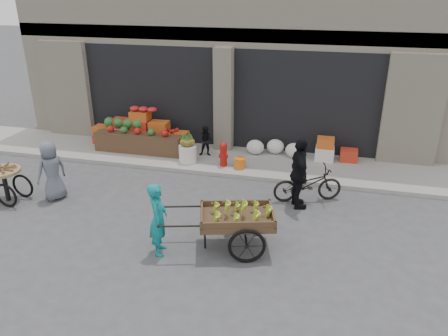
% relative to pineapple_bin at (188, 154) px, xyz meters
% --- Properties ---
extents(ground, '(80.00, 80.00, 0.00)m').
position_rel_pineapple_bin_xyz_m(ground, '(0.75, -3.60, -0.37)').
color(ground, '#424244').
rests_on(ground, ground).
extents(sidewalk, '(18.00, 2.20, 0.12)m').
position_rel_pineapple_bin_xyz_m(sidewalk, '(0.75, 0.50, -0.31)').
color(sidewalk, gray).
rests_on(sidewalk, ground).
extents(building, '(14.00, 6.45, 7.00)m').
position_rel_pineapple_bin_xyz_m(building, '(0.75, 4.43, 3.00)').
color(building, beige).
rests_on(building, ground).
extents(fruit_display, '(3.10, 1.12, 1.24)m').
position_rel_pineapple_bin_xyz_m(fruit_display, '(-1.73, 0.78, 0.30)').
color(fruit_display, red).
rests_on(fruit_display, sidewalk).
extents(pineapple_bin, '(0.52, 0.52, 0.50)m').
position_rel_pineapple_bin_xyz_m(pineapple_bin, '(0.00, 0.00, 0.00)').
color(pineapple_bin, silver).
rests_on(pineapple_bin, sidewalk).
extents(fire_hydrant, '(0.22, 0.22, 0.71)m').
position_rel_pineapple_bin_xyz_m(fire_hydrant, '(1.10, -0.05, 0.13)').
color(fire_hydrant, '#A5140F').
rests_on(fire_hydrant, sidewalk).
extents(orange_bucket, '(0.32, 0.32, 0.30)m').
position_rel_pineapple_bin_xyz_m(orange_bucket, '(1.60, -0.10, -0.10)').
color(orange_bucket, orange).
rests_on(orange_bucket, sidewalk).
extents(right_bay_goods, '(3.35, 0.60, 0.70)m').
position_rel_pineapple_bin_xyz_m(right_bay_goods, '(3.36, 1.10, 0.04)').
color(right_bay_goods, silver).
rests_on(right_bay_goods, sidewalk).
extents(seated_person, '(0.51, 0.43, 0.93)m').
position_rel_pineapple_bin_xyz_m(seated_person, '(0.40, 0.60, 0.21)').
color(seated_person, black).
rests_on(seated_person, sidewalk).
extents(banana_cart, '(2.68, 1.63, 1.05)m').
position_rel_pineapple_bin_xyz_m(banana_cart, '(2.29, -3.93, 0.39)').
color(banana_cart, brown).
rests_on(banana_cart, ground).
extents(vendor_woman, '(0.49, 0.63, 1.53)m').
position_rel_pineapple_bin_xyz_m(vendor_woman, '(0.88, -4.45, 0.39)').
color(vendor_woman, '#117E82').
rests_on(vendor_woman, ground).
extents(tricycle_cart, '(1.44, 0.90, 0.95)m').
position_rel_pineapple_bin_xyz_m(tricycle_cart, '(-3.67, -3.24, 0.20)').
color(tricycle_cart, '#9E7F51').
rests_on(tricycle_cart, ground).
extents(vendor_grey, '(0.78, 0.88, 1.52)m').
position_rel_pineapple_bin_xyz_m(vendor_grey, '(-2.57, -2.86, 0.39)').
color(vendor_grey, slate).
rests_on(vendor_grey, ground).
extents(bicycle, '(1.82, 1.15, 0.90)m').
position_rel_pineapple_bin_xyz_m(bicycle, '(3.59, -1.44, 0.08)').
color(bicycle, black).
rests_on(bicycle, ground).
extents(cyclist, '(0.76, 1.11, 1.75)m').
position_rel_pineapple_bin_xyz_m(cyclist, '(3.39, -1.84, 0.51)').
color(cyclist, black).
rests_on(cyclist, ground).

